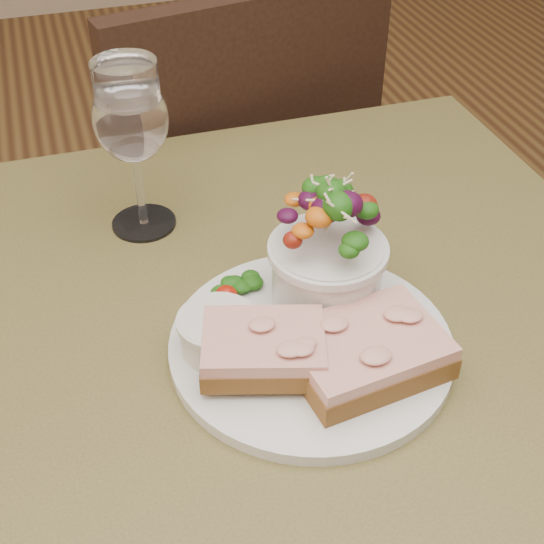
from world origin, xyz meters
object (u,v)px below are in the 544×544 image
object	(u,v)px
ramekin	(218,332)
sandwich_front	(366,351)
chair_far	(216,282)
wine_glass	(131,124)
sandwich_back	(264,348)
salad_bowl	(328,247)
cafe_table	(265,416)
dinner_plate	(311,345)

from	to	relation	value
ramekin	sandwich_front	bearing A→B (deg)	-26.39
chair_far	wine_glass	distance (m)	0.73
ramekin	sandwich_back	bearing A→B (deg)	-46.80
chair_far	wine_glass	xyz separation A→B (m)	(-0.16, -0.42, 0.58)
sandwich_front	sandwich_back	xyz separation A→B (m)	(-0.08, 0.02, 0.01)
ramekin	salad_bowl	world-z (taller)	salad_bowl
cafe_table	salad_bowl	xyz separation A→B (m)	(0.07, 0.03, 0.17)
dinner_plate	salad_bowl	world-z (taller)	salad_bowl
dinner_plate	sandwich_back	size ratio (longest dim) A/B	2.10
cafe_table	dinner_plate	xyz separation A→B (m)	(0.04, -0.02, 0.11)
cafe_table	wine_glass	world-z (taller)	wine_glass
sandwich_back	salad_bowl	bearing A→B (deg)	57.13
chair_far	sandwich_back	xyz separation A→B (m)	(-0.10, -0.67, 0.49)
dinner_plate	sandwich_back	xyz separation A→B (m)	(-0.05, -0.02, 0.03)
sandwich_back	salad_bowl	distance (m)	0.11
chair_far	sandwich_front	bearing A→B (deg)	77.20
salad_bowl	wine_glass	xyz separation A→B (m)	(-0.14, 0.19, 0.05)
cafe_table	sandwich_front	bearing A→B (deg)	-40.99
chair_far	cafe_table	bearing A→B (deg)	70.59
chair_far	sandwich_front	xyz separation A→B (m)	(-0.02, -0.70, 0.49)
cafe_table	wine_glass	size ratio (longest dim) A/B	4.57
salad_bowl	sandwich_back	bearing A→B (deg)	-139.42
cafe_table	wine_glass	distance (m)	0.32
sandwich_front	wine_glass	world-z (taller)	wine_glass
cafe_table	sandwich_back	xyz separation A→B (m)	(-0.01, -0.04, 0.14)
cafe_table	wine_glass	bearing A→B (deg)	108.34
cafe_table	sandwich_front	xyz separation A→B (m)	(0.07, -0.06, 0.13)
chair_far	sandwich_back	world-z (taller)	chair_far
sandwich_front	ramekin	bearing A→B (deg)	145.96
cafe_table	sandwich_front	world-z (taller)	sandwich_front
sandwich_front	ramekin	distance (m)	0.13
ramekin	chair_far	bearing A→B (deg)	78.10
salad_bowl	sandwich_front	bearing A→B (deg)	-89.39
sandwich_front	cafe_table	bearing A→B (deg)	131.36
salad_bowl	wine_glass	bearing A→B (deg)	127.64
salad_bowl	wine_glass	size ratio (longest dim) A/B	0.73
dinner_plate	salad_bowl	distance (m)	0.09
chair_far	dinner_plate	world-z (taller)	chair_far
sandwich_back	sandwich_front	bearing A→B (deg)	0.83
cafe_table	dinner_plate	distance (m)	0.12
dinner_plate	cafe_table	bearing A→B (deg)	151.39
cafe_table	salad_bowl	distance (m)	0.19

